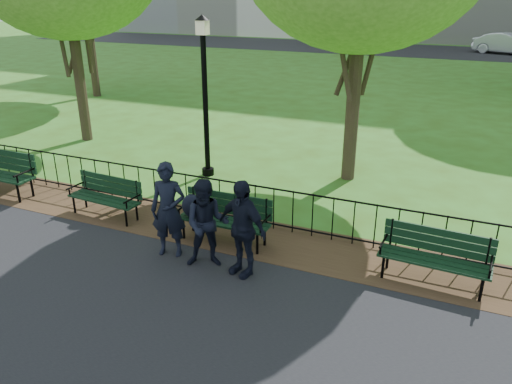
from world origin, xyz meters
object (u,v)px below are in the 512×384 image
at_px(park_bench_right_a, 436,251).
at_px(person_right, 242,228).
at_px(park_bench_main, 210,210).
at_px(person_mid, 207,224).
at_px(taxi, 358,37).
at_px(lamppost, 205,92).
at_px(person_left, 168,210).
at_px(sedan_silver, 506,43).
at_px(park_bench_left_a, 107,192).

xyz_separation_m(park_bench_right_a, person_right, (-2.99, -1.01, 0.29)).
relative_size(park_bench_main, person_mid, 1.12).
bearing_deg(taxi, park_bench_main, 165.19).
xyz_separation_m(park_bench_main, lamppost, (-1.79, 3.16, 1.52)).
height_order(person_left, sedan_silver, person_left).
distance_m(taxi, sedan_silver, 10.89).
bearing_deg(lamppost, park_bench_right_a, -27.30).
distance_m(person_left, person_right, 1.47).
bearing_deg(person_mid, sedan_silver, 58.08).
bearing_deg(person_left, park_bench_main, 47.80).
height_order(park_bench_left_a, person_left, person_left).
height_order(lamppost, taxi, lamppost).
height_order(park_bench_left_a, park_bench_right_a, park_bench_right_a).
distance_m(park_bench_left_a, taxi, 34.15).
relative_size(taxi, sedan_silver, 1.03).
bearing_deg(person_mid, lamppost, 95.72).
bearing_deg(lamppost, person_right, -54.64).
height_order(park_bench_main, sedan_silver, sedan_silver).
relative_size(person_mid, person_right, 0.94).
bearing_deg(park_bench_right_a, sedan_silver, 90.03).
relative_size(park_bench_left_a, taxi, 0.36).
xyz_separation_m(park_bench_main, person_mid, (0.41, -0.86, 0.17)).
distance_m(person_left, sedan_silver, 35.52).
distance_m(park_bench_right_a, sedan_silver, 34.08).
bearing_deg(park_bench_main, person_mid, -64.67).
bearing_deg(sedan_silver, park_bench_right_a, -164.38).
bearing_deg(person_mid, park_bench_left_a, 138.77).
xyz_separation_m(park_bench_right_a, lamppost, (-5.84, 3.01, 1.58)).
relative_size(park_bench_main, sedan_silver, 0.40).
distance_m(park_bench_main, person_mid, 0.97).
height_order(lamppost, sedan_silver, lamppost).
height_order(person_right, sedan_silver, person_right).
bearing_deg(person_left, sedan_silver, 64.78).
bearing_deg(park_bench_right_a, person_left, -165.05).
bearing_deg(park_bench_main, park_bench_right_a, 1.82).
height_order(lamppost, person_mid, lamppost).
distance_m(park_bench_left_a, person_right, 3.73).
xyz_separation_m(park_bench_right_a, person_left, (-4.45, -0.93, 0.32)).
relative_size(person_mid, taxi, 0.34).
distance_m(person_left, person_mid, 0.82).
distance_m(lamppost, sedan_silver, 31.99).
bearing_deg(taxi, person_mid, 165.64).
bearing_deg(taxi, lamppost, 162.77).
xyz_separation_m(person_left, person_right, (1.46, -0.08, -0.03)).
relative_size(park_bench_left_a, park_bench_right_a, 0.95).
distance_m(park_bench_left_a, person_mid, 3.10).
bearing_deg(park_bench_right_a, taxi, 108.02).
xyz_separation_m(person_left, taxi, (-4.57, 34.95, -0.08)).
bearing_deg(lamppost, person_left, -70.61).
xyz_separation_m(park_bench_left_a, person_mid, (2.94, -0.97, 0.27)).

